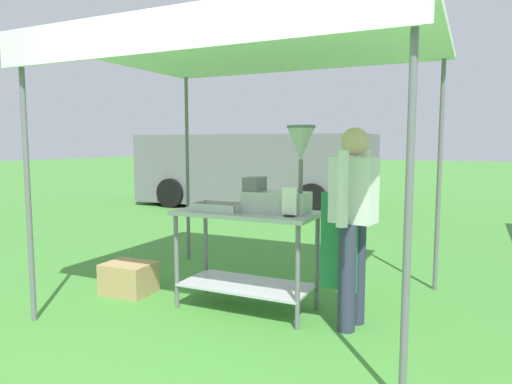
# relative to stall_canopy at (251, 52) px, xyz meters

# --- Properties ---
(ground_plane) EXTENTS (70.00, 70.00, 0.00)m
(ground_plane) POSITION_rel_stall_canopy_xyz_m (0.21, 4.85, -2.28)
(ground_plane) COLOR #478E38
(stall_canopy) EXTENTS (3.19, 2.54, 2.36)m
(stall_canopy) POSITION_rel_stall_canopy_xyz_m (0.00, 0.00, 0.00)
(stall_canopy) COLOR slate
(stall_canopy) RESTS_ON ground
(donut_cart) EXTENTS (1.26, 0.60, 0.89)m
(donut_cart) POSITION_rel_stall_canopy_xyz_m (-0.00, -0.10, -1.64)
(donut_cart) COLOR #B7B7BC
(donut_cart) RESTS_ON ground
(donut_tray) EXTENTS (0.45, 0.27, 0.07)m
(donut_tray) POSITION_rel_stall_canopy_xyz_m (-0.23, -0.19, -1.37)
(donut_tray) COLOR #B7B7BC
(donut_tray) RESTS_ON donut_cart
(donut_fryer) EXTENTS (0.62, 0.28, 0.75)m
(donut_fryer) POSITION_rel_stall_canopy_xyz_m (0.32, -0.05, -1.12)
(donut_fryer) COLOR #B7B7BC
(donut_fryer) RESTS_ON donut_cart
(menu_sign) EXTENTS (0.13, 0.05, 0.24)m
(menu_sign) POSITION_rel_stall_canopy_xyz_m (0.46, -0.23, -1.29)
(menu_sign) COLOR black
(menu_sign) RESTS_ON donut_cart
(vendor) EXTENTS (0.46, 0.54, 1.61)m
(vendor) POSITION_rel_stall_canopy_xyz_m (0.95, -0.11, -1.37)
(vendor) COLOR #2D3347
(vendor) RESTS_ON ground
(supply_crate) EXTENTS (0.48, 0.40, 0.30)m
(supply_crate) POSITION_rel_stall_canopy_xyz_m (-1.26, -0.20, -2.13)
(supply_crate) COLOR tan
(supply_crate) RESTS_ON ground
(van_grey) EXTENTS (5.56, 2.25, 1.69)m
(van_grey) POSITION_rel_stall_canopy_xyz_m (-2.92, 6.15, -1.40)
(van_grey) COLOR slate
(van_grey) RESTS_ON ground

